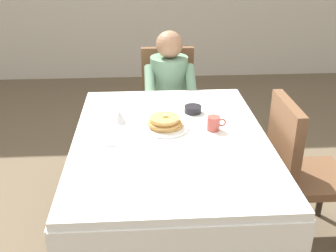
{
  "coord_description": "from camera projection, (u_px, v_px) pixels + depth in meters",
  "views": [
    {
      "loc": [
        -0.15,
        -2.09,
        1.79
      ],
      "look_at": [
        -0.01,
        0.03,
        0.79
      ],
      "focal_mm": 43.85,
      "sensor_mm": 36.0,
      "label": 1
    }
  ],
  "objects": [
    {
      "name": "syrup_pitcher",
      "position": [
        120.0,
        117.0,
        2.5
      ],
      "size": [
        0.08,
        0.08,
        0.07
      ],
      "color": "silver",
      "rests_on": "dining_table_main"
    },
    {
      "name": "chair_diner",
      "position": [
        168.0,
        97.0,
        3.49
      ],
      "size": [
        0.44,
        0.45,
        0.93
      ],
      "rotation": [
        0.0,
        0.0,
        3.14
      ],
      "color": "brown",
      "rests_on": "ground"
    },
    {
      "name": "dining_table_main",
      "position": [
        170.0,
        150.0,
        2.38
      ],
      "size": [
        1.12,
        1.52,
        0.74
      ],
      "color": "white",
      "rests_on": "ground"
    },
    {
      "name": "spoon_near_edge",
      "position": [
        166.0,
        151.0,
        2.18
      ],
      "size": [
        0.15,
        0.04,
        0.0
      ],
      "primitive_type": "cube",
      "rotation": [
        0.0,
        0.0,
        -0.2
      ],
      "color": "silver",
      "rests_on": "dining_table_main"
    },
    {
      "name": "napkin_folded",
      "position": [
        120.0,
        141.0,
        2.28
      ],
      "size": [
        0.18,
        0.13,
        0.01
      ],
      "primitive_type": "cube",
      "rotation": [
        0.0,
        0.0,
        -0.04
      ],
      "color": "white",
      "rests_on": "dining_table_main"
    },
    {
      "name": "bowl_butter",
      "position": [
        193.0,
        109.0,
        2.64
      ],
      "size": [
        0.11,
        0.11,
        0.04
      ],
      "primitive_type": "cylinder",
      "color": "black",
      "rests_on": "dining_table_main"
    },
    {
      "name": "breakfast_stack",
      "position": [
        165.0,
        122.0,
        2.41
      ],
      "size": [
        0.21,
        0.21,
        0.07
      ],
      "color": "tan",
      "rests_on": "plate_breakfast"
    },
    {
      "name": "fork_left_of_plate",
      "position": [
        133.0,
        130.0,
        2.4
      ],
      "size": [
        0.03,
        0.18,
        0.0
      ],
      "primitive_type": "cube",
      "rotation": [
        0.0,
        0.0,
        1.47
      ],
      "color": "silver",
      "rests_on": "dining_table_main"
    },
    {
      "name": "knife_right_of_plate",
      "position": [
        197.0,
        129.0,
        2.43
      ],
      "size": [
        0.03,
        0.2,
        0.0
      ],
      "primitive_type": "cube",
      "rotation": [
        0.0,
        0.0,
        1.64
      ],
      "color": "silver",
      "rests_on": "dining_table_main"
    },
    {
      "name": "chair_right_side",
      "position": [
        297.0,
        164.0,
        2.47
      ],
      "size": [
        0.45,
        0.44,
        0.93
      ],
      "rotation": [
        0.0,
        0.0,
        -1.57
      ],
      "color": "brown",
      "rests_on": "ground"
    },
    {
      "name": "plate_breakfast",
      "position": [
        165.0,
        127.0,
        2.43
      ],
      "size": [
        0.28,
        0.28,
        0.02
      ],
      "primitive_type": "cylinder",
      "color": "white",
      "rests_on": "dining_table_main"
    },
    {
      "name": "cup_coffee",
      "position": [
        214.0,
        123.0,
        2.4
      ],
      "size": [
        0.11,
        0.08,
        0.08
      ],
      "color": "#B24C42",
      "rests_on": "dining_table_main"
    },
    {
      "name": "diner_person",
      "position": [
        169.0,
        88.0,
        3.29
      ],
      "size": [
        0.4,
        0.43,
        1.12
      ],
      "rotation": [
        0.0,
        0.0,
        3.14
      ],
      "color": "gray",
      "rests_on": "ground"
    },
    {
      "name": "ground_plane",
      "position": [
        170.0,
        238.0,
        2.66
      ],
      "size": [
        14.0,
        14.0,
        0.0
      ],
      "primitive_type": "plane",
      "color": "brown"
    }
  ]
}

